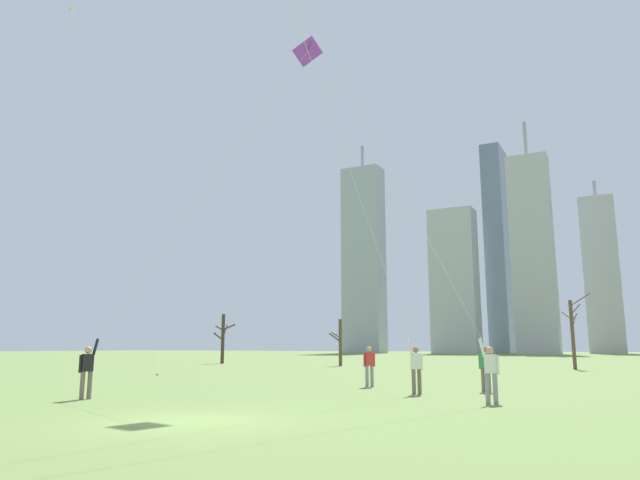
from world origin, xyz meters
The scene contains 15 objects.
ground_plane centered at (0.00, 0.00, 0.00)m, with size 400.00×400.00×0.00m, color olive.
kite_flyer_midfield_left_purple centered at (-5.75, 4.21, 3.73)m, with size 4.42×8.18×15.00m.
kite_flyer_foreground_left_green centered at (1.34, 8.81, 3.46)m, with size 6.19×4.70×22.07m.
kite_flyer_far_back_orange centered at (3.66, 6.65, 4.01)m, with size 8.25×4.04×18.75m.
bystander_watching_nearby centered at (-0.90, 12.05, 0.90)m, with size 0.38×0.39×1.62m.
bystander_far_off_by_trees centered at (3.89, 11.60, 0.90)m, with size 0.50×0.28×1.62m.
distant_kite_high_overhead_white centered at (-20.07, 12.20, 19.61)m, with size 5.74×3.88×22.99m.
bare_tree_center centered at (-27.11, 36.78, 2.55)m, with size 1.74×1.79×4.83m.
bare_tree_far_right_edge centered at (-13.54, 35.32, 2.13)m, with size 1.22×2.38×4.19m.
bare_tree_right_of_center centered at (4.96, 36.34, 2.80)m, with size 2.21×2.81×5.42m.
skyline_short_annex centered at (-53.51, 132.81, 25.11)m, with size 10.58×6.28×56.99m.
skyline_slender_spire centered at (3.61, 149.18, 19.41)m, with size 8.18×6.59×43.28m.
skyline_squat_block centered at (-28.84, 131.92, 17.75)m, with size 11.01×6.83×35.51m.
skyline_mid_tower_right centered at (-10.13, 132.53, 23.53)m, with size 9.42×5.06×55.84m.
skyline_wide_slab centered at (-20.53, 146.12, 27.35)m, with size 5.08×10.95×54.70m.
Camera 1 is at (8.72, -10.53, 1.61)m, focal length 32.77 mm.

